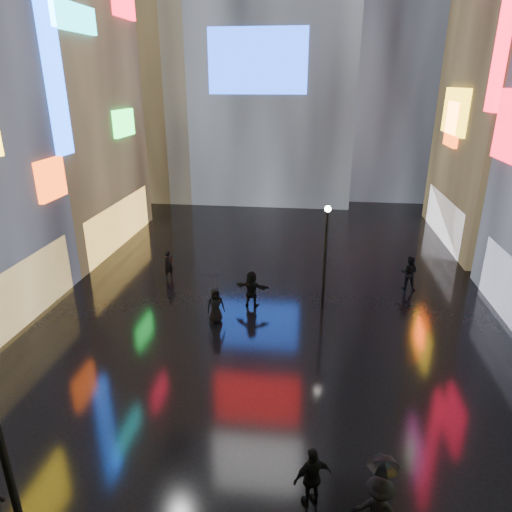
# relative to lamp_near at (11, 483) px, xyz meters

# --- Properties ---
(ground) EXTENTS (140.00, 140.00, 0.00)m
(ground) POSITION_rel_lamp_near_xyz_m (3.99, 16.01, -2.94)
(ground) COLOR black
(ground) RESTS_ON ground
(building_left_far) EXTENTS (10.28, 12.00, 22.00)m
(building_left_far) POSITION_rel_lamp_near_xyz_m (-11.99, 22.01, 8.04)
(building_left_far) COLOR black
(building_left_far) RESTS_ON ground
(tower_flank_right) EXTENTS (12.00, 12.00, 34.00)m
(tower_flank_right) POSITION_rel_lamp_near_xyz_m (12.99, 42.01, 14.06)
(tower_flank_right) COLOR black
(tower_flank_right) RESTS_ON ground
(tower_flank_left) EXTENTS (10.00, 10.00, 26.00)m
(tower_flank_left) POSITION_rel_lamp_near_xyz_m (-10.01, 38.01, 10.06)
(tower_flank_left) COLOR black
(tower_flank_left) RESTS_ON ground
(lamp_near) EXTENTS (0.30, 0.30, 5.20)m
(lamp_near) POSITION_rel_lamp_near_xyz_m (0.00, 0.00, 0.00)
(lamp_near) COLOR black
(lamp_near) RESTS_ON ground
(lamp_far) EXTENTS (0.30, 0.30, 5.20)m
(lamp_far) POSITION_rel_lamp_near_xyz_m (6.53, 14.26, 0.00)
(lamp_far) COLOR black
(lamp_far) RESTS_ON ground
(pedestrian_2) EXTENTS (1.31, 0.88, 1.88)m
(pedestrian_2) POSITION_rel_lamp_near_xyz_m (7.68, 2.03, -2.00)
(pedestrian_2) COLOR black
(pedestrian_2) RESTS_ON ground
(pedestrian_3) EXTENTS (1.15, 0.88, 1.82)m
(pedestrian_3) POSITION_rel_lamp_near_xyz_m (6.12, 2.83, -2.03)
(pedestrian_3) COLOR black
(pedestrian_3) RESTS_ON ground
(pedestrian_4) EXTENTS (0.98, 0.83, 1.71)m
(pedestrian_4) POSITION_rel_lamp_near_xyz_m (1.59, 12.15, -2.09)
(pedestrian_4) COLOR black
(pedestrian_4) RESTS_ON ground
(pedestrian_5) EXTENTS (1.78, 0.81, 1.85)m
(pedestrian_5) POSITION_rel_lamp_near_xyz_m (3.02, 13.99, -2.02)
(pedestrian_5) COLOR black
(pedestrian_5) RESTS_ON ground
(pedestrian_6) EXTENTS (0.70, 0.70, 1.63)m
(pedestrian_6) POSITION_rel_lamp_near_xyz_m (-2.08, 16.81, -2.13)
(pedestrian_6) COLOR black
(pedestrian_6) RESTS_ON ground
(pedestrian_7) EXTENTS (1.06, 0.93, 1.87)m
(pedestrian_7) POSITION_rel_lamp_near_xyz_m (11.12, 17.01, -2.01)
(pedestrian_7) COLOR black
(pedestrian_7) RESTS_ON ground
(umbrella_1) EXTENTS (0.90, 0.90, 0.64)m
(umbrella_1) POSITION_rel_lamp_near_xyz_m (7.68, 2.03, -0.74)
(umbrella_1) COLOR black
(umbrella_1) RESTS_ON pedestrian_2
(umbrella_2) EXTENTS (0.89, 0.87, 0.79)m
(umbrella_2) POSITION_rel_lamp_near_xyz_m (1.59, 12.15, -0.84)
(umbrella_2) COLOR black
(umbrella_2) RESTS_ON pedestrian_4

